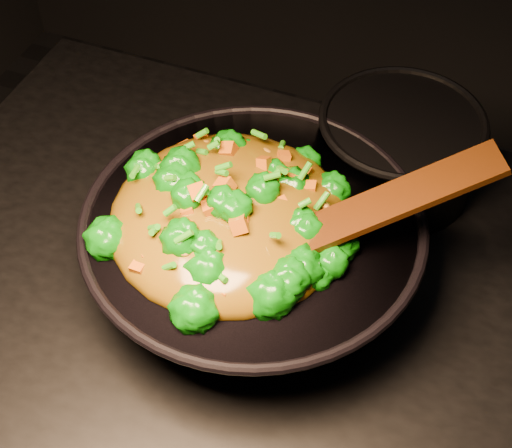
% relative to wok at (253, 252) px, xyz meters
% --- Properties ---
extents(wok, '(0.54, 0.54, 0.11)m').
position_rel_wok_xyz_m(wok, '(0.00, 0.00, 0.00)').
color(wok, black).
rests_on(wok, stovetop).
extents(stir_fry, '(0.33, 0.33, 0.10)m').
position_rel_wok_xyz_m(stir_fry, '(-0.03, -0.01, 0.11)').
color(stir_fry, '#0C6A07').
rests_on(stir_fry, wok).
extents(spatula, '(0.29, 0.21, 0.13)m').
position_rel_wok_xyz_m(spatula, '(0.13, 0.01, 0.11)').
color(spatula, '#320E06').
rests_on(spatula, wok).
extents(back_pot, '(0.25, 0.25, 0.13)m').
position_rel_wok_xyz_m(back_pot, '(0.12, 0.24, 0.01)').
color(back_pot, black).
rests_on(back_pot, stovetop).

